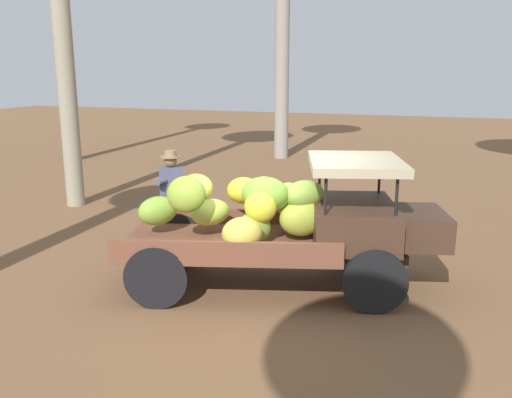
% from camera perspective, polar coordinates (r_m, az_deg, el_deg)
% --- Properties ---
extents(ground_plane, '(60.00, 60.00, 0.00)m').
position_cam_1_polar(ground_plane, '(7.83, 1.37, -9.34)').
color(ground_plane, brown).
extents(truck, '(4.66, 2.73, 1.86)m').
position_cam_1_polar(truck, '(7.62, 3.68, -2.36)').
color(truck, '#422B1F').
rests_on(truck, ground).
extents(farmer, '(0.57, 0.54, 1.69)m').
position_cam_1_polar(farmer, '(9.47, -8.83, 0.67)').
color(farmer, '#404846').
rests_on(farmer, ground).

